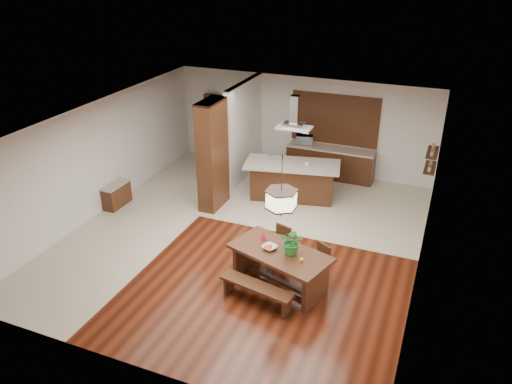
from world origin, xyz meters
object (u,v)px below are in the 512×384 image
at_px(foliage_plant, 292,242).
at_px(range_hood, 295,112).
at_px(dining_chair_left, 278,247).
at_px(hallway_console, 117,195).
at_px(dining_chair_right, 317,264).
at_px(pendant_lantern, 282,187).
at_px(fruit_bowl, 270,247).
at_px(dining_bench, 257,294).
at_px(kitchen_island, 292,180).
at_px(dining_table, 280,261).
at_px(microwave, 304,139).
at_px(island_cup, 307,164).

distance_m(foliage_plant, range_hood, 4.37).
bearing_deg(dining_chair_left, hallway_console, -173.87).
relative_size(dining_chair_left, range_hood, 0.99).
bearing_deg(foliage_plant, dining_chair_right, 45.41).
bearing_deg(pendant_lantern, dining_chair_right, 33.00).
relative_size(pendant_lantern, fruit_bowl, 4.60).
bearing_deg(dining_chair_right, dining_chair_left, -168.40).
xyz_separation_m(dining_chair_left, dining_chair_right, (0.96, -0.31, -0.02)).
distance_m(dining_bench, kitchen_island, 4.72).
distance_m(dining_table, pendant_lantern, 1.63).
height_order(dining_chair_left, kitchen_island, kitchen_island).
distance_m(dining_chair_left, foliage_plant, 1.12).
bearing_deg(dining_bench, hallway_console, 154.29).
bearing_deg(foliage_plant, range_hood, 108.14).
bearing_deg(microwave, pendant_lantern, -91.63).
bearing_deg(kitchen_island, range_hood, 78.25).
height_order(foliage_plant, range_hood, range_hood).
relative_size(foliage_plant, island_cup, 4.07).
xyz_separation_m(dining_chair_left, range_hood, (-0.75, 3.22, 2.02)).
bearing_deg(range_hood, dining_table, -75.21).
xyz_separation_m(dining_bench, range_hood, (-0.82, 4.64, 2.25)).
xyz_separation_m(dining_chair_left, kitchen_island, (-0.75, 3.21, 0.09)).
relative_size(dining_table, dining_chair_left, 2.48).
distance_m(dining_table, kitchen_island, 4.09).
relative_size(foliage_plant, microwave, 1.09).
relative_size(dining_table, kitchen_island, 0.82).
height_order(dining_table, pendant_lantern, pendant_lantern).
height_order(hallway_console, foliage_plant, foliage_plant).
bearing_deg(fruit_bowl, dining_bench, -89.60).
bearing_deg(foliage_plant, dining_chair_left, 126.55).
height_order(fruit_bowl, microwave, microwave).
bearing_deg(microwave, fruit_bowl, -93.79).
distance_m(dining_chair_right, fruit_bowl, 1.08).
bearing_deg(dining_table, dining_bench, -107.71).
height_order(hallway_console, dining_chair_right, dining_chair_right).
bearing_deg(fruit_bowl, hallway_console, 161.06).
xyz_separation_m(dining_table, dining_chair_left, (-0.29, 0.74, -0.17)).
bearing_deg(dining_table, dining_chair_left, 111.58).
height_order(dining_bench, foliage_plant, foliage_plant).
bearing_deg(dining_table, microwave, 102.51).
bearing_deg(microwave, dining_chair_left, -93.04).
xyz_separation_m(dining_bench, microwave, (-1.05, 6.43, 0.87)).
relative_size(dining_chair_left, microwave, 1.77).
xyz_separation_m(dining_chair_left, foliage_plant, (0.54, -0.73, 0.66)).
distance_m(dining_chair_right, island_cup, 3.75).
bearing_deg(island_cup, foliage_plant, -77.15).
height_order(dining_table, dining_chair_left, dining_chair_left).
relative_size(dining_bench, foliage_plant, 2.79).
xyz_separation_m(hallway_console, dining_chair_right, (5.91, -1.30, 0.11)).
xyz_separation_m(dining_bench, foliage_plant, (0.47, 0.70, 0.90)).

